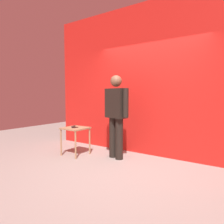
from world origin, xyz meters
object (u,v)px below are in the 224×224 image
Objects in this scene: side_table at (75,132)px; standing_person at (116,112)px; cell_phone at (75,127)px; tv_remote at (73,126)px.

standing_person is at bearing 20.00° from side_table.
standing_person is at bearing 22.61° from cell_phone.
side_table is at bearing -47.23° from tv_remote.
standing_person is 1.08m from tv_remote.
cell_phone is at bearing -157.94° from standing_person.
cell_phone is at bearing -52.38° from side_table.
cell_phone is at bearing -54.52° from tv_remote.
tv_remote is at bearing -164.03° from standing_person.
cell_phone is (-0.86, -0.35, -0.36)m from standing_person.
standing_person is at bearing -8.84° from tv_remote.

